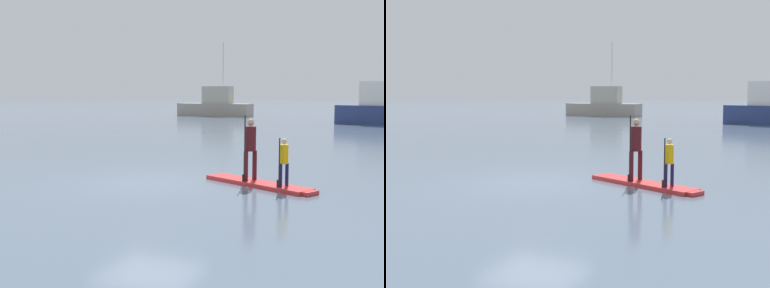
% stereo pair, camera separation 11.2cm
% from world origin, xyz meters
% --- Properties ---
extents(ground_plane, '(240.00, 240.00, 0.00)m').
position_xyz_m(ground_plane, '(0.00, 0.00, 0.00)').
color(ground_plane, slate).
extents(paddleboard_near, '(3.24, 1.81, 0.10)m').
position_xyz_m(paddleboard_near, '(2.72, 0.85, 0.05)').
color(paddleboard_near, red).
rests_on(paddleboard_near, ground).
extents(paddler_adult, '(0.37, 0.47, 1.68)m').
position_xyz_m(paddler_adult, '(2.43, 0.96, 1.01)').
color(paddler_adult, '#4C1419').
rests_on(paddler_adult, paddleboard_near).
extents(paddler_child_solo, '(0.27, 0.38, 1.18)m').
position_xyz_m(paddler_child_solo, '(3.44, 0.53, 0.75)').
color(paddler_child_solo, '#19194C').
rests_on(paddler_child_solo, paddleboard_near).
extents(fishing_boat_green_midground, '(7.30, 2.04, 6.99)m').
position_xyz_m(fishing_boat_green_midground, '(-12.68, 33.52, 0.99)').
color(fishing_boat_green_midground, '#9E9384').
rests_on(fishing_boat_green_midground, ground).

